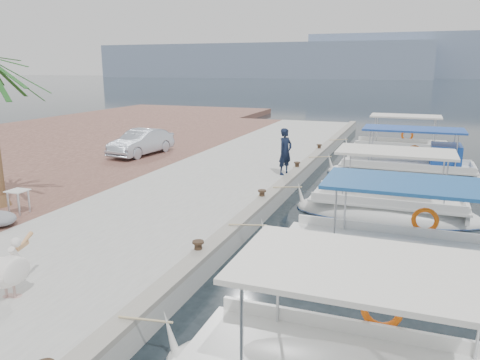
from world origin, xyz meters
name	(u,v)px	position (x,y,z in m)	size (l,w,h in m)	color
ground	(258,229)	(0.00, 0.00, 0.00)	(400.00, 400.00, 0.00)	black
concrete_quay	(227,178)	(-3.00, 5.00, 0.25)	(6.00, 40.00, 0.50)	#A3A39E
quay_curb	(291,176)	(-0.22, 5.00, 0.56)	(0.44, 40.00, 0.12)	gray
cobblestone_strip	(127,169)	(-8.00, 5.00, 0.25)	(4.00, 40.00, 0.50)	brown
fishing_caique_b	(409,267)	(4.40, -1.65, 0.12)	(7.63, 2.38, 2.83)	silver
fishing_caique_c	(386,213)	(3.62, 2.65, 0.13)	(6.06, 2.17, 2.83)	silver
fishing_caique_d	(408,174)	(4.19, 8.67, 0.19)	(6.99, 2.24, 2.83)	silver
fishing_caique_e	(400,153)	(3.67, 14.34, 0.13)	(6.16, 2.20, 2.83)	silver
mooring_bollards	(262,194)	(-0.35, 1.50, 0.69)	(0.28, 20.28, 0.33)	black
pelican	(9,270)	(-2.85, -6.67, 1.06)	(0.67, 1.40, 1.08)	tan
fisherman	(285,152)	(-0.60, 5.41, 1.45)	(0.70, 0.46, 1.91)	black
parked_car	(141,142)	(-8.51, 7.15, 1.14)	(1.35, 3.88, 1.28)	#ABB4C4
folding_table	(18,197)	(-6.79, -2.52, 1.02)	(0.55, 0.55, 0.73)	silver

